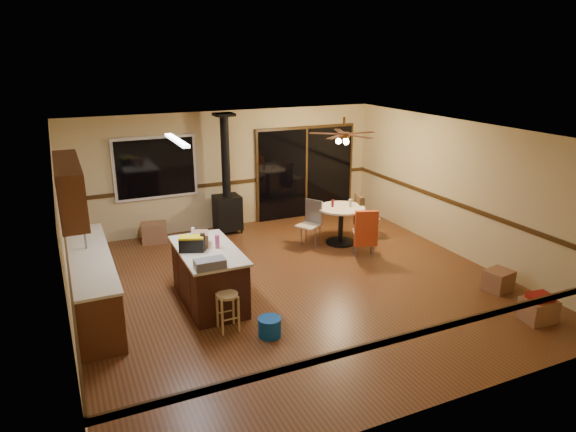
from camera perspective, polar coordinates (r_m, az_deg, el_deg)
floor at (r=8.85m, az=0.81°, el=-7.65°), size 7.00×7.00×0.00m
ceiling at (r=8.08m, az=0.89°, el=9.24°), size 7.00×7.00×0.00m
wall_back at (r=11.53m, az=-6.64°, el=5.14°), size 7.00×0.00×7.00m
wall_front at (r=5.64m, az=16.45°, el=-9.32°), size 7.00×0.00×7.00m
wall_left at (r=7.64m, az=-23.65°, el=-2.88°), size 0.00×7.00×7.00m
wall_right at (r=10.31m, az=18.74°, el=2.80°), size 0.00×7.00×7.00m
chair_rail at (r=8.47m, az=0.84°, el=-1.53°), size 7.00×7.00×0.08m
window at (r=11.06m, az=-14.52°, el=5.22°), size 1.72×0.10×1.32m
sliding_door at (r=12.24m, az=1.99°, el=4.79°), size 2.52×0.10×2.10m
lower_cabinets at (r=8.42m, az=-20.99°, el=-7.06°), size 0.60×3.00×0.86m
countertop at (r=8.25m, az=-21.33°, el=-4.22°), size 0.64×3.04×0.04m
upper_cabinets at (r=8.14m, az=-23.10°, el=2.84°), size 0.35×2.00×0.80m
kitchen_island at (r=8.19m, az=-8.77°, el=-6.57°), size 0.88×1.68×0.90m
wood_stove at (r=11.19m, az=-6.79°, el=1.73°), size 0.55×0.50×2.52m
ceiling_fan at (r=10.19m, az=6.21°, el=8.72°), size 0.24×0.24×0.55m
fluorescent_strip at (r=7.79m, az=-12.26°, el=8.22°), size 0.10×1.20×0.04m
toolbox_grey at (r=7.30m, az=-8.67°, el=-5.26°), size 0.43×0.24×0.13m
toolbox_black at (r=7.95m, az=-10.66°, el=-3.14°), size 0.42×0.31×0.21m
toolbox_yellow_lid at (r=7.91m, az=-10.70°, el=-2.35°), size 0.41×0.31×0.03m
box_on_island at (r=8.15m, az=-9.68°, el=-2.53°), size 0.31×0.37×0.21m
bottle_dark at (r=7.94m, az=-9.44°, el=-2.85°), size 0.10×0.10×0.27m
bottle_pink at (r=8.00m, az=-7.86°, el=-2.83°), size 0.08×0.08×0.22m
bottle_white at (r=8.50m, az=-10.52°, el=-1.84°), size 0.07×0.07×0.17m
bar_stool at (r=7.46m, az=-6.70°, el=-10.50°), size 0.39×0.39×0.56m
blue_bucket at (r=7.33m, az=-2.05°, el=-12.21°), size 0.35×0.35×0.27m
dining_table at (r=10.58m, az=5.91°, el=-0.29°), size 0.96×0.96×0.78m
glass_red at (r=10.50m, az=4.98°, el=1.42°), size 0.07×0.07×0.15m
glass_cream at (r=10.53m, az=6.94°, el=1.43°), size 0.09×0.09×0.16m
chair_left at (r=10.41m, az=2.61°, el=-0.20°), size 0.55×0.54×0.51m
chair_near at (r=9.88m, az=8.65°, el=-1.34°), size 0.55×0.57×0.70m
chair_right at (r=10.91m, az=8.03°, el=0.53°), size 0.56×0.53×0.70m
box_under_window at (r=11.05m, az=-14.63°, el=-1.81°), size 0.57×0.48×0.41m
box_corner_a at (r=8.52m, az=26.05°, el=-9.37°), size 0.49×0.43×0.34m
box_corner_b at (r=9.29m, az=22.32°, el=-6.62°), size 0.49×0.44×0.34m
box_small_red at (r=8.43m, az=26.25°, el=-8.07°), size 0.35×0.30×0.09m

